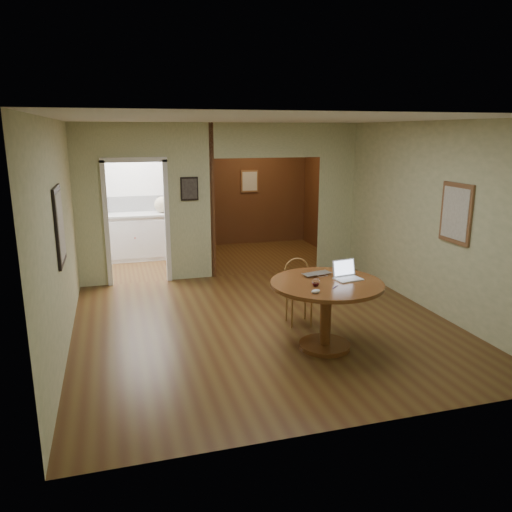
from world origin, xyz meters
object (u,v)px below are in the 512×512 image
object	(u,v)px
open_laptop	(346,273)
chair	(298,288)
dining_table	(326,299)
closed_laptop	(319,275)

from	to	relation	value
open_laptop	chair	bearing A→B (deg)	102.52
dining_table	closed_laptop	xyz separation A→B (m)	(0.01, 0.24, 0.23)
dining_table	chair	xyz separation A→B (m)	(-0.02, 0.88, -0.12)
chair	closed_laptop	world-z (taller)	chair
chair	closed_laptop	bearing A→B (deg)	-83.30
closed_laptop	open_laptop	bearing A→B (deg)	-43.89
dining_table	closed_laptop	distance (m)	0.33
dining_table	closed_laptop	size ratio (longest dim) A/B	3.66
dining_table	open_laptop	xyz separation A→B (m)	(0.28, 0.07, 0.28)
open_laptop	closed_laptop	bearing A→B (deg)	140.04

